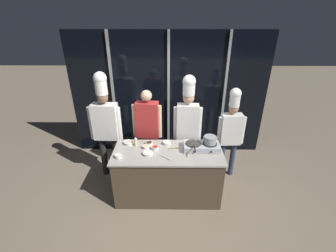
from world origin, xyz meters
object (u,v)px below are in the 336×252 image
at_px(stock_pot, 210,140).
at_px(chef_sous, 188,119).
at_px(serving_spoon_slotted, 168,158).
at_px(prep_bowl_chili_flakes, 155,148).
at_px(serving_spoon_solid, 176,148).
at_px(portable_stove, 201,146).
at_px(prep_bowl_chicken, 128,143).
at_px(prep_bowl_onion, 148,153).
at_px(frying_pan, 193,142).
at_px(person_guest, 148,125).
at_px(prep_bowl_bean_sprouts, 118,156).
at_px(chef_head, 105,120).
at_px(prep_bowl_soy_glaze, 149,143).
at_px(prep_bowl_ginger, 146,147).
at_px(squeeze_bottle_oil, 136,141).
at_px(prep_bowl_garlic, 167,143).
at_px(chef_line, 231,128).

relative_size(stock_pot, chef_sous, 0.11).
relative_size(stock_pot, serving_spoon_slotted, 1.10).
height_order(prep_bowl_chili_flakes, serving_spoon_slotted, prep_bowl_chili_flakes).
relative_size(stock_pot, serving_spoon_solid, 1.13).
relative_size(prep_bowl_chili_flakes, serving_spoon_slotted, 0.57).
height_order(portable_stove, prep_bowl_chicken, portable_stove).
bearing_deg(prep_bowl_onion, frying_pan, 12.39).
relative_size(portable_stove, prep_bowl_chicken, 3.59).
xyz_separation_m(portable_stove, prep_bowl_chicken, (-1.25, 0.16, -0.03)).
bearing_deg(serving_spoon_slotted, person_guest, 114.67).
distance_m(prep_bowl_bean_sprouts, chef_head, 0.89).
relative_size(stock_pot, person_guest, 0.13).
xyz_separation_m(serving_spoon_slotted, chef_sous, (0.35, 0.79, 0.32)).
relative_size(prep_bowl_chicken, prep_bowl_soy_glaze, 1.30).
distance_m(serving_spoon_solid, person_guest, 0.77).
height_order(prep_bowl_soy_glaze, person_guest, person_guest).
relative_size(prep_bowl_ginger, prep_bowl_chili_flakes, 0.94).
relative_size(squeeze_bottle_oil, serving_spoon_solid, 0.80).
relative_size(prep_bowl_bean_sprouts, prep_bowl_garlic, 0.80).
bearing_deg(prep_bowl_soy_glaze, prep_bowl_garlic, 2.11).
bearing_deg(serving_spoon_solid, prep_bowl_chili_flakes, -174.33).
bearing_deg(chef_sous, serving_spoon_solid, 68.20).
bearing_deg(prep_bowl_chicken, portable_stove, -7.18).
xyz_separation_m(serving_spoon_solid, chef_head, (-1.29, 0.47, 0.29)).
height_order(prep_bowl_garlic, serving_spoon_solid, prep_bowl_garlic).
distance_m(prep_bowl_onion, chef_sous, 1.00).
height_order(portable_stove, squeeze_bottle_oil, squeeze_bottle_oil).
relative_size(prep_bowl_soy_glaze, person_guest, 0.07).
bearing_deg(serving_spoon_solid, person_guest, 134.21).
distance_m(portable_stove, prep_bowl_chicken, 1.26).
xyz_separation_m(squeeze_bottle_oil, person_guest, (0.17, 0.45, 0.09)).
height_order(person_guest, chef_line, chef_line).
xyz_separation_m(prep_bowl_chili_flakes, chef_head, (-0.94, 0.51, 0.27)).
bearing_deg(prep_bowl_soy_glaze, chef_head, 157.25).
bearing_deg(prep_bowl_bean_sprouts, squeeze_bottle_oil, 59.46).
bearing_deg(prep_bowl_bean_sprouts, prep_bowl_garlic, 29.53).
bearing_deg(prep_bowl_chicken, stock_pot, -6.47).
relative_size(serving_spoon_solid, chef_line, 0.11).
height_order(stock_pot, person_guest, person_guest).
distance_m(squeeze_bottle_oil, chef_head, 0.74).
xyz_separation_m(squeeze_bottle_oil, prep_bowl_soy_glaze, (0.22, 0.04, -0.05)).
xyz_separation_m(portable_stove, prep_bowl_chili_flakes, (-0.78, -0.01, -0.02)).
bearing_deg(chef_line, prep_bowl_chicken, 7.77).
relative_size(stock_pot, chef_head, 0.11).
distance_m(prep_bowl_onion, prep_bowl_soy_glaze, 0.32).
bearing_deg(prep_bowl_garlic, chef_sous, 41.70).
height_order(person_guest, chef_sous, chef_sous).
bearing_deg(squeeze_bottle_oil, serving_spoon_solid, -7.33).
bearing_deg(chef_head, chef_line, -177.42).
relative_size(prep_bowl_chicken, person_guest, 0.09).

